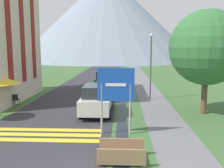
% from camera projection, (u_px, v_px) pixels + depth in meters
% --- Properties ---
extents(ground_plane, '(160.00, 160.00, 0.00)m').
position_uv_depth(ground_plane, '(112.00, 85.00, 27.43)').
color(ground_plane, '#3D6033').
extents(road, '(6.40, 60.00, 0.01)m').
position_uv_depth(road, '(98.00, 75.00, 37.43)').
color(road, '#2D2D33').
rests_on(road, ground_plane).
extents(footpath, '(2.20, 60.00, 0.01)m').
position_uv_depth(footpath, '(139.00, 76.00, 37.15)').
color(footpath, slate).
rests_on(footpath, ground_plane).
extents(drainage_channel, '(0.60, 60.00, 0.00)m').
position_uv_depth(drainage_channel, '(123.00, 75.00, 37.26)').
color(drainage_channel, black).
rests_on(drainage_channel, ground_plane).
extents(crosswalk_marking, '(5.44, 1.84, 0.01)m').
position_uv_depth(crosswalk_marking, '(44.00, 135.00, 11.81)').
color(crosswalk_marking, yellow).
rests_on(crosswalk_marking, ground_plane).
extents(mountain_distant, '(59.02, 59.02, 28.02)m').
position_uv_depth(mountain_distant, '(107.00, 18.00, 82.43)').
color(mountain_distant, gray).
rests_on(mountain_distant, ground_plane).
extents(road_sign, '(1.73, 0.11, 3.16)m').
position_uv_depth(road_sign, '(116.00, 91.00, 11.64)').
color(road_sign, '#9E9EA3').
rests_on(road_sign, ground_plane).
extents(footbridge, '(1.70, 1.10, 0.65)m').
position_uv_depth(footbridge, '(122.00, 155.00, 9.07)').
color(footbridge, '#846647').
rests_on(footbridge, ground_plane).
extents(parked_car_near, '(1.87, 4.22, 1.82)m').
position_uv_depth(parked_car_near, '(97.00, 99.00, 15.55)').
color(parked_car_near, silver).
rests_on(parked_car_near, ground_plane).
extents(parked_car_far, '(1.95, 4.12, 1.82)m').
position_uv_depth(parked_car_far, '(105.00, 80.00, 25.07)').
color(parked_car_far, '#28663D').
rests_on(parked_car_far, ground_plane).
extents(cafe_chair_far_left, '(0.40, 0.40, 0.85)m').
position_uv_depth(cafe_chair_far_left, '(16.00, 99.00, 17.58)').
color(cafe_chair_far_left, black).
rests_on(cafe_chair_far_left, ground_plane).
extents(cafe_chair_far_right, '(0.40, 0.40, 0.85)m').
position_uv_depth(cafe_chair_far_right, '(8.00, 99.00, 17.59)').
color(cafe_chair_far_right, black).
rests_on(cafe_chair_far_right, ground_plane).
extents(cafe_umbrella_middle_yellow, '(2.39, 2.39, 2.23)m').
position_uv_depth(cafe_umbrella_middle_yellow, '(1.00, 80.00, 16.44)').
color(cafe_umbrella_middle_yellow, '#B7B2A8').
rests_on(cafe_umbrella_middle_yellow, ground_plane).
extents(person_seated_near, '(0.32, 0.32, 1.25)m').
position_uv_depth(person_seated_near, '(9.00, 97.00, 17.35)').
color(person_seated_near, '#282833').
rests_on(person_seated_near, ground_plane).
extents(streetlamp, '(0.28, 0.28, 5.19)m').
position_uv_depth(streetlamp, '(151.00, 61.00, 19.70)').
color(streetlamp, '#515156').
rests_on(streetlamp, ground_plane).
extents(tree_by_path, '(4.57, 4.57, 6.38)m').
position_uv_depth(tree_by_path, '(207.00, 48.00, 15.09)').
color(tree_by_path, brown).
rests_on(tree_by_path, ground_plane).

